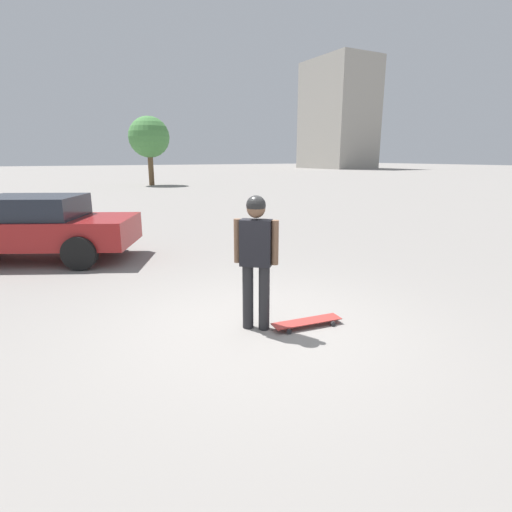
# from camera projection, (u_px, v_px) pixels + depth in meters

# --- Properties ---
(ground_plane) EXTENTS (220.00, 220.00, 0.00)m
(ground_plane) POSITION_uv_depth(u_px,v_px,m) (256.00, 328.00, 5.40)
(ground_plane) COLOR gray
(person) EXTENTS (0.46, 0.42, 1.78)m
(person) POSITION_uv_depth(u_px,v_px,m) (256.00, 251.00, 5.14)
(person) COLOR #262628
(person) RESTS_ON ground_plane
(skateboard) EXTENTS (1.00, 0.36, 0.08)m
(skateboard) POSITION_uv_depth(u_px,v_px,m) (307.00, 322.00, 5.43)
(skateboard) COLOR #A5332D
(skateboard) RESTS_ON ground_plane
(car_parked_near) EXTENTS (4.81, 3.57, 1.43)m
(car_parked_near) POSITION_uv_depth(u_px,v_px,m) (30.00, 227.00, 8.78)
(car_parked_near) COLOR maroon
(car_parked_near) RESTS_ON ground_plane
(building_block_distant) EXTENTS (9.60, 13.75, 20.13)m
(building_block_distant) POSITION_uv_depth(u_px,v_px,m) (338.00, 115.00, 77.32)
(building_block_distant) COLOR #9E998E
(building_block_distant) RESTS_ON ground_plane
(tree_distant) EXTENTS (3.18, 3.18, 5.35)m
(tree_distant) POSITION_uv_depth(u_px,v_px,m) (149.00, 137.00, 31.41)
(tree_distant) COLOR brown
(tree_distant) RESTS_ON ground_plane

